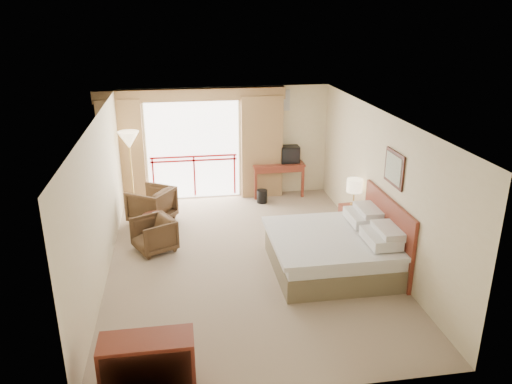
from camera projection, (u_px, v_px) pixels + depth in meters
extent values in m
plane|color=gray|center=(247.00, 259.00, 9.33)|extent=(7.00, 7.00, 0.00)
plane|color=white|center=(245.00, 117.00, 8.40)|extent=(7.00, 7.00, 0.00)
plane|color=beige|center=(226.00, 143.00, 12.11)|extent=(5.00, 0.00, 5.00)
plane|color=beige|center=(289.00, 298.00, 5.62)|extent=(5.00, 0.00, 5.00)
plane|color=beige|center=(101.00, 200.00, 8.49)|extent=(0.00, 7.00, 7.00)
plane|color=beige|center=(380.00, 185.00, 9.23)|extent=(0.00, 7.00, 7.00)
plane|color=white|center=(193.00, 150.00, 12.02)|extent=(2.40, 0.00, 2.40)
cube|color=#A70E10|center=(194.00, 160.00, 12.09)|extent=(2.09, 0.03, 0.04)
cube|color=#A70E10|center=(194.00, 157.00, 12.06)|extent=(2.09, 0.03, 0.04)
cube|color=#A70E10|center=(153.00, 178.00, 12.08)|extent=(0.04, 0.03, 1.00)
cube|color=#A70E10|center=(194.00, 176.00, 12.23)|extent=(0.04, 0.03, 1.00)
cube|color=#A70E10|center=(235.00, 174.00, 12.37)|extent=(0.04, 0.03, 1.00)
cube|color=olive|center=(122.00, 153.00, 11.64)|extent=(1.00, 0.26, 2.50)
cube|color=olive|center=(262.00, 147.00, 12.13)|extent=(1.00, 0.26, 2.50)
cube|color=olive|center=(191.00, 95.00, 11.46)|extent=(4.40, 0.22, 0.28)
cube|color=silver|center=(279.00, 100.00, 11.92)|extent=(0.50, 0.04, 0.50)
cube|color=brown|center=(331.00, 259.00, 8.92)|extent=(2.05, 2.00, 0.40)
cube|color=white|center=(332.00, 244.00, 8.81)|extent=(2.01, 1.96, 0.22)
cube|color=white|center=(330.00, 238.00, 8.76)|extent=(2.09, 2.06, 0.08)
cube|color=white|center=(381.00, 238.00, 8.40)|extent=(0.50, 0.75, 0.18)
cube|color=white|center=(362.00, 217.00, 9.24)|extent=(0.50, 0.75, 0.18)
cube|color=white|center=(389.00, 231.00, 8.38)|extent=(0.40, 0.70, 0.14)
cube|color=white|center=(369.00, 211.00, 9.22)|extent=(0.40, 0.70, 0.14)
cube|color=maroon|center=(387.00, 233.00, 8.91)|extent=(0.06, 2.10, 1.30)
cube|color=black|center=(394.00, 168.00, 8.50)|extent=(0.03, 0.72, 0.60)
cube|color=silver|center=(393.00, 169.00, 8.50)|extent=(0.01, 0.60, 0.48)
cube|color=maroon|center=(353.00, 222.00, 10.19)|extent=(0.49, 0.57, 0.64)
cylinder|color=tan|center=(353.00, 204.00, 10.12)|extent=(0.13, 0.13, 0.04)
cylinder|color=tan|center=(354.00, 197.00, 10.06)|extent=(0.03, 0.03, 0.33)
cylinder|color=#FFE5B2|center=(355.00, 185.00, 9.98)|extent=(0.32, 0.32, 0.26)
cube|color=black|center=(354.00, 208.00, 9.92)|extent=(0.19, 0.16, 0.08)
cube|color=maroon|center=(277.00, 164.00, 12.32)|extent=(1.28, 0.62, 0.05)
cube|color=maroon|center=(256.00, 184.00, 12.14)|extent=(0.06, 0.06, 0.79)
cube|color=maroon|center=(303.00, 182.00, 12.31)|extent=(0.06, 0.06, 0.79)
cube|color=maroon|center=(252.00, 177.00, 12.63)|extent=(0.06, 0.06, 0.79)
cube|color=maroon|center=(298.00, 175.00, 12.80)|extent=(0.06, 0.06, 0.79)
cube|color=maroon|center=(275.00, 173.00, 12.69)|extent=(1.17, 0.03, 0.59)
cube|color=maroon|center=(280.00, 170.00, 12.10)|extent=(1.17, 0.03, 0.13)
cube|color=black|center=(290.00, 154.00, 12.29)|extent=(0.46, 0.35, 0.41)
cube|color=black|center=(291.00, 156.00, 12.13)|extent=(0.41, 0.02, 0.33)
cylinder|color=black|center=(264.00, 159.00, 12.23)|extent=(0.13, 0.13, 0.23)
cylinder|color=white|center=(270.00, 162.00, 12.22)|extent=(0.08, 0.08, 0.10)
cylinder|color=black|center=(262.00, 196.00, 12.02)|extent=(0.26, 0.26, 0.32)
imported|color=#402B1B|center=(153.00, 221.00, 11.01)|extent=(1.16, 1.16, 0.77)
imported|color=#402B1B|center=(155.00, 250.00, 9.69)|extent=(0.96, 0.96, 0.66)
cylinder|color=black|center=(154.00, 216.00, 10.05)|extent=(0.46, 0.46, 0.04)
cylinder|color=black|center=(155.00, 226.00, 10.14)|extent=(0.06, 0.06, 0.46)
cylinder|color=black|center=(155.00, 237.00, 10.22)|extent=(0.33, 0.33, 0.03)
imported|color=white|center=(154.00, 215.00, 10.05)|extent=(0.20, 0.23, 0.02)
cylinder|color=tan|center=(135.00, 209.00, 11.65)|extent=(0.30, 0.30, 0.03)
cylinder|color=tan|center=(132.00, 177.00, 11.38)|extent=(0.03, 0.03, 1.61)
cone|color=#FFE5B2|center=(129.00, 140.00, 11.08)|extent=(0.47, 0.47, 0.38)
cube|color=maroon|center=(148.00, 365.00, 6.01)|extent=(1.13, 0.47, 0.75)
cube|color=black|center=(147.00, 378.00, 5.79)|extent=(1.03, 0.02, 0.66)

